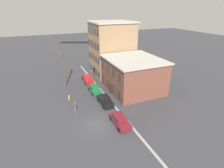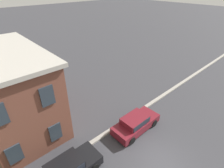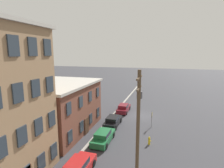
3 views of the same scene
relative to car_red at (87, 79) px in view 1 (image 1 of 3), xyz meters
name	(u,v)px [view 1 (image 1 of 3)]	position (x,y,z in m)	size (l,w,h in m)	color
ground_plane	(97,125)	(16.59, -3.24, -0.75)	(200.00, 200.00, 0.00)	#38383D
kerb_strip	(124,118)	(16.59, 1.26, -0.67)	(56.00, 0.36, 0.16)	#9E998E
apartment_corner	(112,49)	(-3.01, 7.47, 5.77)	(9.23, 9.95, 13.00)	#9E7A56
apartment_midblock	(133,74)	(7.66, 7.69, 2.61)	(11.74, 10.36, 6.70)	brown
car_red	(87,79)	(0.00, 0.00, 0.00)	(4.40, 1.92, 1.43)	#B21E1E
car_green	(95,89)	(6.13, -0.17, 0.00)	(4.40, 1.92, 1.43)	#1E6638
car_black	(105,100)	(11.22, 0.12, 0.00)	(4.40, 1.92, 1.43)	black
car_maroon	(120,120)	(17.69, -0.01, 0.00)	(4.40, 1.92, 1.43)	maroon
caution_sign	(75,105)	(12.23, -5.45, 0.83)	(0.94, 0.08, 2.38)	slate
utility_pole	(63,63)	(0.70, -5.10, 4.54)	(2.40, 0.44, 9.42)	brown
fire_hydrant	(69,97)	(7.19, -5.56, -0.27)	(0.24, 0.34, 0.96)	yellow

